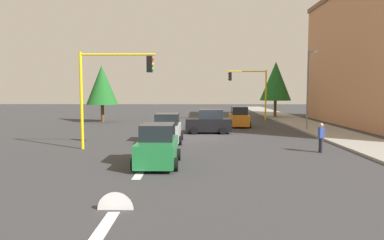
# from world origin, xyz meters

# --- Properties ---
(ground_plane) EXTENTS (120.00, 120.00, 0.00)m
(ground_plane) POSITION_xyz_m (0.00, 0.00, 0.00)
(ground_plane) COLOR #353538
(sidewalk_kerb) EXTENTS (80.00, 4.00, 0.15)m
(sidewalk_kerb) POSITION_xyz_m (-5.00, 10.50, 0.07)
(sidewalk_kerb) COLOR gray
(sidewalk_kerb) RESTS_ON ground
(lane_arrow_near) EXTENTS (2.40, 1.10, 1.10)m
(lane_arrow_near) POSITION_xyz_m (11.51, -3.00, 0.01)
(lane_arrow_near) COLOR silver
(lane_arrow_near) RESTS_ON ground
(lane_arrow_mid) EXTENTS (2.40, 1.10, 1.10)m
(lane_arrow_mid) POSITION_xyz_m (17.51, -3.00, 0.01)
(lane_arrow_mid) COLOR silver
(lane_arrow_mid) RESTS_ON ground
(traffic_signal_far_left) EXTENTS (0.36, 4.59, 5.84)m
(traffic_signal_far_left) POSITION_xyz_m (-14.00, 5.72, 4.13)
(traffic_signal_far_left) COLOR yellow
(traffic_signal_far_left) RESTS_ON ground
(traffic_signal_near_right) EXTENTS (0.36, 4.59, 5.85)m
(traffic_signal_near_right) POSITION_xyz_m (6.00, -5.72, 4.13)
(traffic_signal_near_right) COLOR yellow
(traffic_signal_near_right) RESTS_ON ground
(street_lamp_curbside) EXTENTS (2.15, 0.28, 7.00)m
(street_lamp_curbside) POSITION_xyz_m (-3.61, 9.20, 4.35)
(street_lamp_curbside) COLOR slate
(street_lamp_curbside) RESTS_ON ground
(tree_opposite_side) EXTENTS (3.45, 3.45, 6.28)m
(tree_opposite_side) POSITION_xyz_m (-12.00, -11.00, 4.10)
(tree_opposite_side) COLOR brown
(tree_opposite_side) RESTS_ON ground
(tree_roadside_far) EXTENTS (3.90, 3.90, 7.11)m
(tree_roadside_far) POSITION_xyz_m (-18.00, 9.50, 4.66)
(tree_roadside_far) COLOR brown
(tree_roadside_far) RESTS_ON ground
(car_silver) EXTENTS (3.82, 2.09, 1.98)m
(car_silver) POSITION_xyz_m (3.15, -2.57, 0.90)
(car_silver) COLOR #B2B5BA
(car_silver) RESTS_ON ground
(car_black) EXTENTS (2.09, 3.74, 1.98)m
(car_black) POSITION_xyz_m (-2.00, 0.49, 0.90)
(car_black) COLOR black
(car_black) RESTS_ON ground
(car_green) EXTENTS (3.92, 2.08, 1.98)m
(car_green) POSITION_xyz_m (10.58, -2.41, 0.90)
(car_green) COLOR #1E7238
(car_green) RESTS_ON ground
(car_orange) EXTENTS (3.76, 1.96, 1.98)m
(car_orange) POSITION_xyz_m (-7.09, 3.59, 0.90)
(car_orange) COLOR orange
(car_orange) RESTS_ON ground
(pedestrian_crossing) EXTENTS (0.40, 0.24, 1.70)m
(pedestrian_crossing) POSITION_xyz_m (7.06, 6.61, 0.91)
(pedestrian_crossing) COLOR #262638
(pedestrian_crossing) RESTS_ON ground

